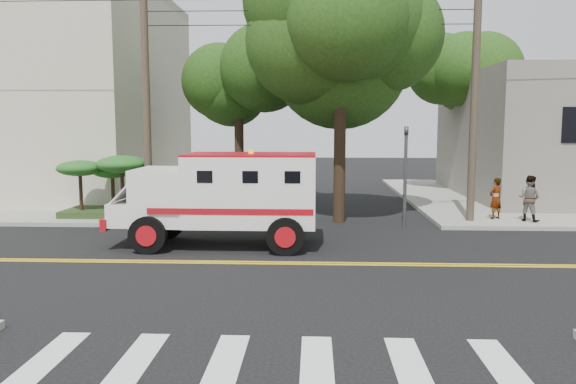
{
  "coord_description": "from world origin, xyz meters",
  "views": [
    {
      "loc": [
        0.53,
        -14.49,
        3.61
      ],
      "look_at": [
        -0.25,
        2.54,
        1.6
      ],
      "focal_mm": 35.0,
      "sensor_mm": 36.0,
      "label": 1
    }
  ],
  "objects": [
    {
      "name": "tree_left",
      "position": [
        -2.68,
        11.79,
        5.73
      ],
      "size": [
        4.48,
        4.2,
        7.7
      ],
      "color": "black",
      "rests_on": "ground"
    },
    {
      "name": "armored_truck",
      "position": [
        -2.12,
        2.06,
        1.59
      ],
      "size": [
        6.16,
        2.52,
        2.8
      ],
      "rotation": [
        0.0,
        0.0,
        -0.0
      ],
      "color": "white",
      "rests_on": "ground"
    },
    {
      "name": "tree_right",
      "position": [
        8.84,
        15.77,
        6.09
      ],
      "size": [
        4.8,
        4.5,
        8.2
      ],
      "color": "black",
      "rests_on": "ground"
    },
    {
      "name": "sidewalk_nw",
      "position": [
        -13.5,
        13.5,
        0.07
      ],
      "size": [
        17.0,
        17.0,
        0.15
      ],
      "primitive_type": "cube",
      "color": "gray",
      "rests_on": "ground"
    },
    {
      "name": "accessibility_sign",
      "position": [
        -6.2,
        6.17,
        1.37
      ],
      "size": [
        0.45,
        0.1,
        2.02
      ],
      "color": "#3F3F42",
      "rests_on": "ground"
    },
    {
      "name": "ground",
      "position": [
        0.0,
        0.0,
        0.0
      ],
      "size": [
        100.0,
        100.0,
        0.0
      ],
      "primitive_type": "plane",
      "color": "black",
      "rests_on": "ground"
    },
    {
      "name": "utility_pole_right",
      "position": [
        6.3,
        6.2,
        4.5
      ],
      "size": [
        0.28,
        0.28,
        9.0
      ],
      "primitive_type": "cylinder",
      "color": "#382D23",
      "rests_on": "ground"
    },
    {
      "name": "palm_planter",
      "position": [
        -7.44,
        6.62,
        1.65
      ],
      "size": [
        3.52,
        2.63,
        2.36
      ],
      "color": "#1E3314",
      "rests_on": "sidewalk_nw"
    },
    {
      "name": "pedestrian_a",
      "position": [
        7.33,
        6.6,
        0.92
      ],
      "size": [
        0.67,
        0.6,
        1.54
      ],
      "primitive_type": "imported",
      "rotation": [
        0.0,
        0.0,
        3.67
      ],
      "color": "gray",
      "rests_on": "sidewalk_ne"
    },
    {
      "name": "pedestrian_b",
      "position": [
        8.39,
        6.15,
        0.99
      ],
      "size": [
        1.03,
        1.02,
        1.68
      ],
      "primitive_type": "imported",
      "rotation": [
        0.0,
        0.0,
        2.43
      ],
      "color": "gray",
      "rests_on": "sidewalk_ne"
    },
    {
      "name": "traffic_signal",
      "position": [
        3.8,
        5.6,
        2.23
      ],
      "size": [
        0.15,
        0.18,
        3.6
      ],
      "color": "#3F3F42",
      "rests_on": "ground"
    },
    {
      "name": "building_left",
      "position": [
        -15.5,
        15.0,
        5.15
      ],
      "size": [
        16.0,
        14.0,
        10.0
      ],
      "primitive_type": "cube",
      "color": "beige",
      "rests_on": "sidewalk_nw"
    },
    {
      "name": "tree_main",
      "position": [
        1.94,
        6.21,
        7.2
      ],
      "size": [
        6.08,
        5.7,
        9.85
      ],
      "color": "black",
      "rests_on": "ground"
    },
    {
      "name": "utility_pole_left",
      "position": [
        -5.6,
        6.0,
        4.5
      ],
      "size": [
        0.28,
        0.28,
        9.0
      ],
      "primitive_type": "cylinder",
      "color": "#382D23",
      "rests_on": "ground"
    }
  ]
}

